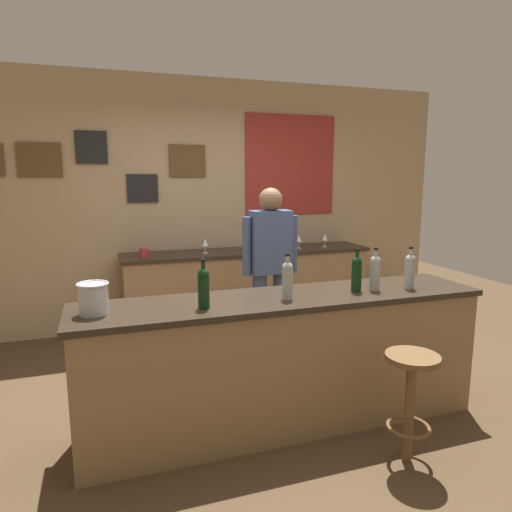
% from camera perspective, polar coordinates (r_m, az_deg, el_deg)
% --- Properties ---
extents(ground_plane, '(10.00, 10.00, 0.00)m').
position_cam_1_polar(ground_plane, '(3.77, 1.07, -17.17)').
color(ground_plane, '#4C3823').
extents(back_wall, '(6.00, 0.09, 2.80)m').
position_cam_1_polar(back_wall, '(5.32, -6.29, 6.65)').
color(back_wall, tan).
rests_on(back_wall, ground_plane).
extents(bar_counter, '(2.79, 0.60, 0.92)m').
position_cam_1_polar(bar_counter, '(3.23, 3.58, -12.92)').
color(bar_counter, olive).
rests_on(bar_counter, ground_plane).
extents(side_counter, '(2.80, 0.56, 0.90)m').
position_cam_1_polar(side_counter, '(5.20, -0.96, -4.15)').
color(side_counter, olive).
rests_on(side_counter, ground_plane).
extents(bartender, '(0.52, 0.21, 1.62)m').
position_cam_1_polar(bartender, '(4.10, 1.79, -1.04)').
color(bartender, '#384766').
rests_on(bartender, ground_plane).
extents(bar_stool, '(0.32, 0.32, 0.68)m').
position_cam_1_polar(bar_stool, '(2.98, 18.78, -15.57)').
color(bar_stool, brown).
rests_on(bar_stool, ground_plane).
extents(wine_bottle_a, '(0.07, 0.07, 0.31)m').
position_cam_1_polar(wine_bottle_a, '(2.80, -6.58, -3.79)').
color(wine_bottle_a, black).
rests_on(wine_bottle_a, bar_counter).
extents(wine_bottle_b, '(0.07, 0.07, 0.31)m').
position_cam_1_polar(wine_bottle_b, '(2.98, 3.94, -2.90)').
color(wine_bottle_b, '#999E99').
rests_on(wine_bottle_b, bar_counter).
extents(wine_bottle_c, '(0.07, 0.07, 0.31)m').
position_cam_1_polar(wine_bottle_c, '(3.25, 12.48, -2.01)').
color(wine_bottle_c, black).
rests_on(wine_bottle_c, bar_counter).
extents(wine_bottle_d, '(0.07, 0.07, 0.31)m').
position_cam_1_polar(wine_bottle_d, '(3.31, 14.66, -1.89)').
color(wine_bottle_d, '#999E99').
rests_on(wine_bottle_d, bar_counter).
extents(wine_bottle_e, '(0.07, 0.07, 0.31)m').
position_cam_1_polar(wine_bottle_e, '(3.44, 18.70, -1.67)').
color(wine_bottle_e, '#999E99').
rests_on(wine_bottle_e, bar_counter).
extents(ice_bucket, '(0.19, 0.19, 0.19)m').
position_cam_1_polar(ice_bucket, '(2.83, -19.70, -4.93)').
color(ice_bucket, '#B7BABF').
rests_on(ice_bucket, bar_counter).
extents(wine_glass_a, '(0.07, 0.07, 0.16)m').
position_cam_1_polar(wine_glass_a, '(4.92, -6.38, 1.62)').
color(wine_glass_a, silver).
rests_on(wine_glass_a, side_counter).
extents(wine_glass_b, '(0.07, 0.07, 0.16)m').
position_cam_1_polar(wine_glass_b, '(5.24, 5.39, 2.15)').
color(wine_glass_b, silver).
rests_on(wine_glass_b, side_counter).
extents(wine_glass_c, '(0.07, 0.07, 0.16)m').
position_cam_1_polar(wine_glass_c, '(5.39, 8.62, 2.30)').
color(wine_glass_c, silver).
rests_on(wine_glass_c, side_counter).
extents(coffee_mug, '(0.13, 0.08, 0.09)m').
position_cam_1_polar(coffee_mug, '(4.80, -13.87, 0.43)').
color(coffee_mug, '#B2332D').
rests_on(coffee_mug, side_counter).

